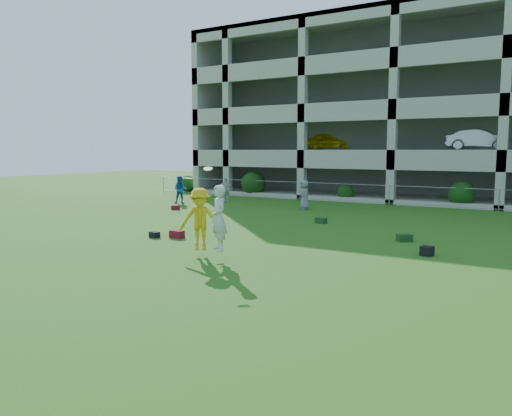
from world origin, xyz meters
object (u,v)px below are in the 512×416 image
Objects in this scene: bystander_b at (225,189)px; bystander_c at (305,195)px; frisbee_contest at (205,219)px; parking_garage at (425,113)px; bystander_a at (180,190)px; crate_d at (427,251)px.

bystander_c is at bearing -41.64° from bystander_b.
parking_garage reaches higher than frisbee_contest.
bystander_c is at bearing 102.27° from frisbee_contest.
bystander_c is at bearing -103.63° from parking_garage.
frisbee_contest reaches higher than bystander_a.
parking_garage reaches higher than crate_d.
crate_d is at bearing -76.93° from parking_garage.
bystander_c is 14.96m from parking_garage.
crate_d is (14.81, -10.37, -0.62)m from bystander_b.
frisbee_contest is (2.80, -12.88, 0.40)m from bystander_c.
parking_garage is at bearing 88.91° from frisbee_contest.
frisbee_contest is at bearing -146.59° from crate_d.
parking_garage is at bearing 19.52° from bystander_a.
bystander_a is 4.90× the size of crate_d.
frisbee_contest is 0.09× the size of parking_garage.
bystander_c is (6.24, -1.30, 0.03)m from bystander_b.
bystander_b reaches higher than crate_d.
bystander_c is 12.50m from crate_d.
bystander_c is at bearing 133.38° from crate_d.
bystander_a is at bearing 132.39° from frisbee_contest.
bystander_a is 0.06× the size of parking_garage.
bystander_b is at bearing 22.85° from bystander_a.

